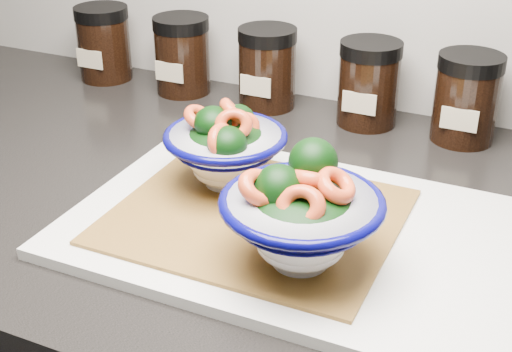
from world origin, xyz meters
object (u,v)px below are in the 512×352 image
at_px(spice_jar_e, 466,98).
at_px(spice_jar_a, 104,43).
at_px(spice_jar_c, 267,68).
at_px(bowl_right, 301,217).
at_px(spice_jar_b, 182,55).
at_px(cutting_board, 297,231).
at_px(spice_jar_d, 369,83).
at_px(bowl_left, 226,148).

bearing_deg(spice_jar_e, spice_jar_a, 180.00).
bearing_deg(spice_jar_e, spice_jar_c, 180.00).
bearing_deg(bowl_right, spice_jar_c, 118.07).
bearing_deg(bowl_right, spice_jar_e, 77.75).
xyz_separation_m(bowl_right, spice_jar_b, (-0.33, 0.36, -0.01)).
bearing_deg(cutting_board, spice_jar_d, 93.88).
height_order(bowl_right, spice_jar_b, bowl_right).
xyz_separation_m(spice_jar_c, spice_jar_e, (0.27, 0.00, 0.00)).
relative_size(spice_jar_c, spice_jar_e, 1.00).
height_order(bowl_left, spice_jar_e, bowl_left).
distance_m(cutting_board, bowl_right, 0.09).
bearing_deg(bowl_left, bowl_right, -39.49).
xyz_separation_m(spice_jar_d, spice_jar_e, (0.13, 0.00, 0.00)).
distance_m(bowl_right, spice_jar_c, 0.41).
distance_m(cutting_board, bowl_left, 0.12).
xyz_separation_m(cutting_board, spice_jar_d, (-0.02, 0.30, 0.05)).
relative_size(spice_jar_a, spice_jar_c, 1.00).
height_order(cutting_board, spice_jar_b, spice_jar_b).
xyz_separation_m(spice_jar_a, spice_jar_d, (0.42, 0.00, 0.00)).
relative_size(spice_jar_b, spice_jar_c, 1.00).
distance_m(spice_jar_b, spice_jar_c, 0.14).
bearing_deg(spice_jar_c, spice_jar_d, 0.00).
xyz_separation_m(cutting_board, spice_jar_b, (-0.30, 0.30, 0.05)).
height_order(spice_jar_a, spice_jar_e, same).
relative_size(spice_jar_b, spice_jar_e, 1.00).
xyz_separation_m(bowl_left, spice_jar_b, (-0.20, 0.26, -0.00)).
relative_size(bowl_right, spice_jar_c, 1.30).
distance_m(spice_jar_c, spice_jar_d, 0.15).
bearing_deg(spice_jar_a, spice_jar_d, 0.00).
relative_size(spice_jar_b, spice_jar_d, 1.00).
xyz_separation_m(cutting_board, spice_jar_a, (-0.44, 0.30, 0.05)).
bearing_deg(spice_jar_b, bowl_right, -47.79).
xyz_separation_m(spice_jar_a, spice_jar_e, (0.55, 0.00, 0.00)).
distance_m(bowl_right, spice_jar_e, 0.37).
height_order(bowl_right, spice_jar_a, bowl_right).
xyz_separation_m(bowl_right, spice_jar_d, (-0.05, 0.36, -0.01)).
distance_m(spice_jar_a, spice_jar_c, 0.28).
bearing_deg(spice_jar_c, bowl_right, -61.93).
height_order(bowl_left, spice_jar_d, bowl_left).
relative_size(cutting_board, spice_jar_a, 3.98).
xyz_separation_m(bowl_left, spice_jar_d, (0.08, 0.26, -0.00)).
bearing_deg(bowl_right, spice_jar_a, 142.17).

